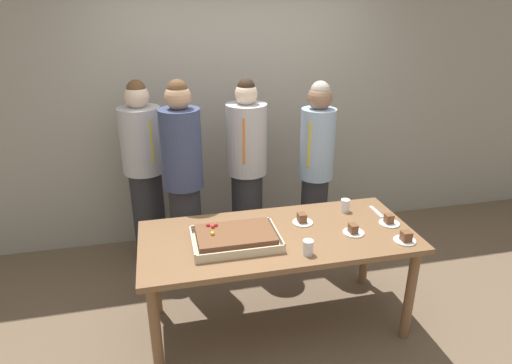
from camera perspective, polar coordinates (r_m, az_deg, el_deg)
ground_plane at (r=3.52m, az=2.66°, el=-17.99°), size 12.00×12.00×0.00m
interior_back_panel at (r=4.31m, az=-2.76°, el=11.97°), size 8.00×0.12×3.00m
party_table at (r=3.12m, az=2.89°, el=-8.34°), size 1.92×0.85×0.78m
sheet_cake at (r=2.95m, az=-2.73°, el=-7.31°), size 0.59×0.41×0.11m
plated_slice_near_left at (r=3.14m, az=19.01°, el=-6.98°), size 0.15×0.15×0.08m
plated_slice_near_right at (r=3.34m, az=17.05°, el=-4.92°), size 0.15×0.15×0.08m
plated_slice_far_left at (r=3.23m, az=6.08°, el=-4.96°), size 0.15×0.15×0.08m
plated_slice_far_right at (r=3.15m, az=12.64°, el=-6.23°), size 0.15×0.15×0.07m
drink_cup_nearest at (r=2.84m, az=6.83°, el=-8.52°), size 0.07×0.07×0.10m
drink_cup_middle at (r=3.44m, az=11.61°, el=-3.04°), size 0.07×0.07×0.10m
cake_server_utensil at (r=3.50m, az=15.53°, el=-3.78°), size 0.03×0.20×0.01m
person_serving_front at (r=3.93m, az=7.85°, el=1.55°), size 0.30×0.30×1.69m
person_green_shirt_behind at (r=3.63m, az=-9.47°, el=0.04°), size 0.33×0.33×1.75m
person_striped_tie_right at (r=3.89m, az=-1.21°, el=1.32°), size 0.35×0.35×1.71m
person_back_corner at (r=3.99m, az=-14.38°, el=1.11°), size 0.36×0.36×1.70m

